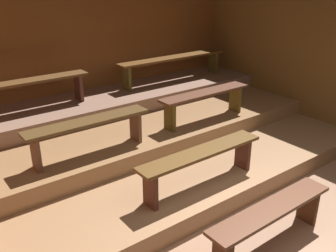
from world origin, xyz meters
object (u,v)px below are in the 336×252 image
at_px(bench_middle_left, 89,128).
at_px(bench_upper_right, 174,61).
at_px(bench_lower_center, 201,158).
at_px(bench_floor_center, 271,216).
at_px(bench_middle_right, 205,98).
at_px(bench_upper_left, 11,89).

xyz_separation_m(bench_middle_left, bench_upper_right, (2.37, 1.38, 0.25)).
height_order(bench_lower_center, bench_upper_right, bench_upper_right).
relative_size(bench_floor_center, bench_lower_center, 0.93).
bearing_deg(bench_upper_right, bench_middle_right, -109.23).
height_order(bench_lower_center, bench_middle_right, bench_middle_right).
distance_m(bench_upper_left, bench_upper_right, 2.85).
height_order(bench_upper_left, bench_upper_right, same).
distance_m(bench_lower_center, bench_middle_right, 1.53).
xyz_separation_m(bench_floor_center, bench_lower_center, (-0.04, 0.98, 0.23)).
relative_size(bench_middle_left, bench_middle_right, 1.00).
bearing_deg(bench_middle_left, bench_lower_center, -52.42).
xyz_separation_m(bench_lower_center, bench_upper_right, (1.53, 2.47, 0.47)).
relative_size(bench_middle_left, bench_upper_left, 0.70).
height_order(bench_lower_center, bench_middle_left, bench_middle_left).
relative_size(bench_middle_right, bench_upper_right, 0.70).
xyz_separation_m(bench_floor_center, bench_middle_left, (-0.87, 2.07, 0.46)).
distance_m(bench_middle_left, bench_upper_left, 1.48).
bearing_deg(bench_middle_right, bench_upper_right, 70.77).
distance_m(bench_middle_left, bench_middle_right, 1.89).
xyz_separation_m(bench_lower_center, bench_middle_right, (1.05, 1.09, 0.23)).
bearing_deg(bench_middle_left, bench_upper_left, 109.23).
xyz_separation_m(bench_floor_center, bench_upper_right, (1.49, 3.44, 0.70)).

